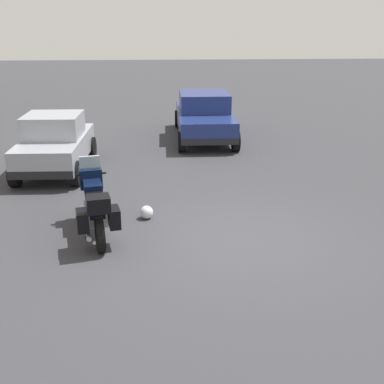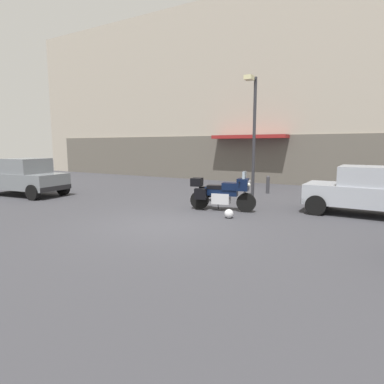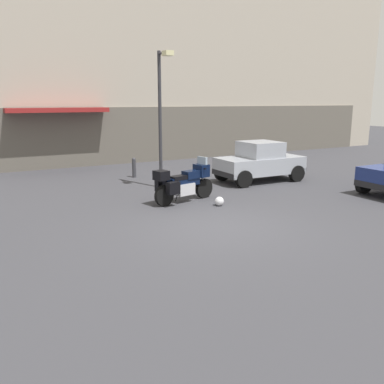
{
  "view_description": "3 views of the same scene",
  "coord_description": "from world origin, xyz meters",
  "px_view_note": "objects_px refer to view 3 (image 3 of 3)",
  "views": [
    {
      "loc": [
        -8.32,
        1.38,
        4.01
      ],
      "look_at": [
        0.27,
        0.86,
        0.9
      ],
      "focal_mm": 45.95,
      "sensor_mm": 36.0,
      "label": 1
    },
    {
      "loc": [
        5.1,
        -7.12,
        2.2
      ],
      "look_at": [
        0.57,
        0.6,
        0.91
      ],
      "focal_mm": 30.18,
      "sensor_mm": 36.0,
      "label": 2
    },
    {
      "loc": [
        -5.27,
        -8.3,
        3.1
      ],
      "look_at": [
        -0.11,
        1.11,
        0.69
      ],
      "focal_mm": 38.15,
      "sensor_mm": 36.0,
      "label": 3
    }
  ],
  "objects_px": {
    "car_compact_side": "(260,162)",
    "bollard_curbside": "(134,167)",
    "streetlamp_curbside": "(162,107)",
    "helmet": "(219,201)",
    "motorcycle": "(184,183)"
  },
  "relations": [
    {
      "from": "car_compact_side",
      "to": "bollard_curbside",
      "type": "bearing_deg",
      "value": 143.33
    },
    {
      "from": "bollard_curbside",
      "to": "streetlamp_curbside",
      "type": "bearing_deg",
      "value": -87.12
    },
    {
      "from": "helmet",
      "to": "car_compact_side",
      "type": "bearing_deg",
      "value": 35.97
    },
    {
      "from": "car_compact_side",
      "to": "motorcycle",
      "type": "bearing_deg",
      "value": -158.12
    },
    {
      "from": "motorcycle",
      "to": "streetlamp_curbside",
      "type": "distance_m",
      "value": 3.17
    },
    {
      "from": "bollard_curbside",
      "to": "motorcycle",
      "type": "bearing_deg",
      "value": -91.87
    },
    {
      "from": "streetlamp_curbside",
      "to": "car_compact_side",
      "type": "bearing_deg",
      "value": -8.79
    },
    {
      "from": "streetlamp_curbside",
      "to": "bollard_curbside",
      "type": "distance_m",
      "value": 3.54
    },
    {
      "from": "helmet",
      "to": "car_compact_side",
      "type": "xyz_separation_m",
      "value": [
        3.47,
        2.52,
        0.63
      ]
    },
    {
      "from": "streetlamp_curbside",
      "to": "bollard_curbside",
      "type": "xyz_separation_m",
      "value": [
        -0.13,
        2.54,
        -2.46
      ]
    },
    {
      "from": "helmet",
      "to": "car_compact_side",
      "type": "relative_size",
      "value": 0.08
    },
    {
      "from": "helmet",
      "to": "car_compact_side",
      "type": "distance_m",
      "value": 4.33
    },
    {
      "from": "car_compact_side",
      "to": "helmet",
      "type": "bearing_deg",
      "value": -142.74
    },
    {
      "from": "car_compact_side",
      "to": "streetlamp_curbside",
      "type": "xyz_separation_m",
      "value": [
        -3.9,
        0.6,
        2.13
      ]
    },
    {
      "from": "motorcycle",
      "to": "car_compact_side",
      "type": "distance_m",
      "value": 4.47
    }
  ]
}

